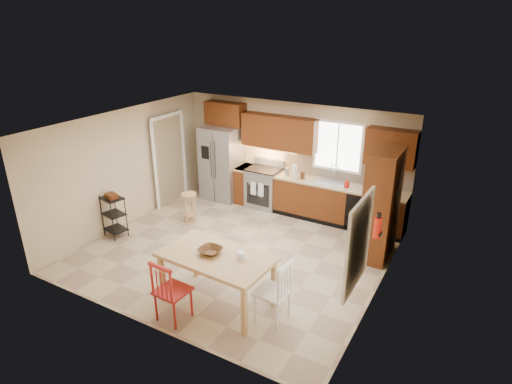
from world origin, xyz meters
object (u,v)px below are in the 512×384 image
object	(u,v)px
utility_cart	(114,216)
chair_red	(173,289)
fire_extinguisher	(378,228)
bar_stool	(190,208)
chair_white	(272,291)
soap_bottle	(347,183)
dining_table	(217,279)
range_stove	(264,188)
table_bowl	(210,254)
refrigerator	(222,163)
pantry	(381,205)
table_jar	(241,257)

from	to	relation	value
utility_cart	chair_red	bearing A→B (deg)	-14.66
fire_extinguisher	bar_stool	xyz separation A→B (m)	(-4.18, 0.42, -0.75)
fire_extinguisher	chair_white	distance (m)	2.02
soap_bottle	dining_table	bearing A→B (deg)	-103.43
range_stove	dining_table	xyz separation A→B (m)	(1.17, -3.70, -0.04)
chair_white	table_bowl	size ratio (longest dim) A/B	2.90
soap_bottle	chair_red	size ratio (longest dim) A/B	0.19
dining_table	bar_stool	distance (m)	3.00
refrigerator	pantry	world-z (taller)	pantry
refrigerator	bar_stool	xyz separation A→B (m)	(0.15, -1.55, -0.56)
utility_cart	pantry	bearing A→B (deg)	34.29
bar_stool	fire_extinguisher	bearing A→B (deg)	14.56
soap_bottle	chair_red	world-z (taller)	soap_bottle
chair_white	table_jar	xyz separation A→B (m)	(-0.57, 0.06, 0.38)
bar_stool	chair_red	bearing A→B (deg)	-36.10
range_stove	fire_extinguisher	world-z (taller)	fire_extinguisher
chair_red	table_bowl	size ratio (longest dim) A/B	2.90
fire_extinguisher	chair_red	world-z (taller)	fire_extinguisher
table_jar	bar_stool	size ratio (longest dim) A/B	0.24
range_stove	soap_bottle	world-z (taller)	soap_bottle
dining_table	bar_stool	bearing A→B (deg)	139.17
soap_bottle	table_bowl	distance (m)	3.74
bar_stool	utility_cart	size ratio (longest dim) A/B	0.77
range_stove	table_jar	bearing A→B (deg)	-66.65
refrigerator	utility_cart	bearing A→B (deg)	-105.86
range_stove	pantry	size ratio (longest dim) A/B	0.44
refrigerator	table_jar	size ratio (longest dim) A/B	10.99
soap_bottle	chair_white	world-z (taller)	soap_bottle
table_bowl	chair_red	bearing A→B (deg)	-110.36
table_jar	pantry	bearing A→B (deg)	61.18
fire_extinguisher	dining_table	xyz separation A→B (m)	(-2.01, -1.66, -0.68)
table_bowl	refrigerator	bearing A→B (deg)	121.28
chair_white	utility_cart	world-z (taller)	chair_white
fire_extinguisher	bar_stool	distance (m)	4.26
table_jar	utility_cart	distance (m)	3.60
chair_red	table_bowl	distance (m)	0.78
fire_extinguisher	chair_white	size ratio (longest dim) A/B	0.35
refrigerator	fire_extinguisher	size ratio (longest dim) A/B	5.06
range_stove	dining_table	size ratio (longest dim) A/B	0.53
refrigerator	utility_cart	distance (m)	2.96
fire_extinguisher	chair_red	xyz separation A→B (m)	(-2.36, -2.31, -0.59)
range_stove	chair_white	size ratio (longest dim) A/B	0.90
range_stove	chair_white	xyz separation A→B (m)	(2.12, -3.65, 0.05)
soap_bottle	table_jar	world-z (taller)	soap_bottle
refrigerator	table_bowl	size ratio (longest dim) A/B	5.16
refrigerator	chair_red	size ratio (longest dim) A/B	1.78
soap_bottle	table_jar	size ratio (longest dim) A/B	1.15
range_stove	utility_cart	size ratio (longest dim) A/B	1.03
range_stove	table_bowl	xyz separation A→B (m)	(1.06, -3.70, 0.40)
range_stove	pantry	xyz separation A→B (m)	(2.98, -0.99, 0.59)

